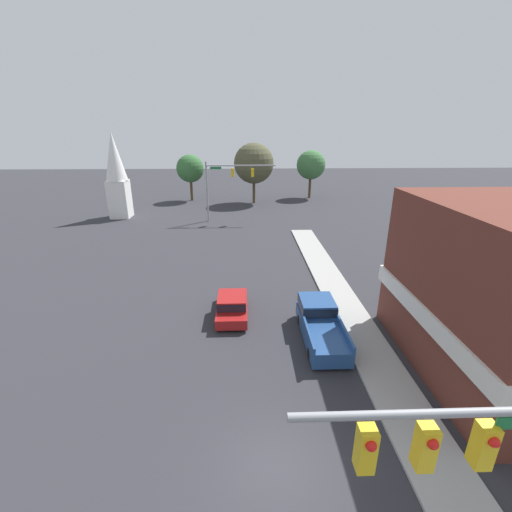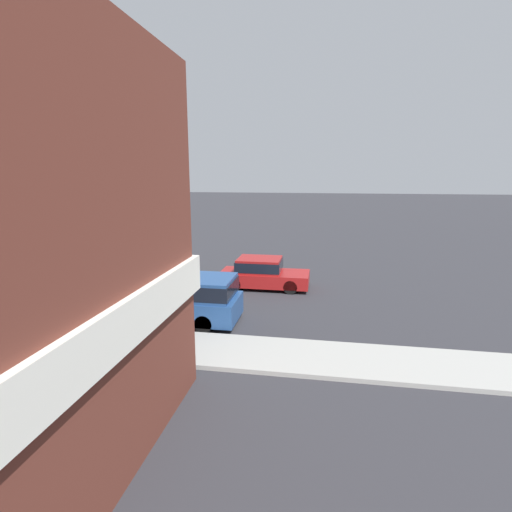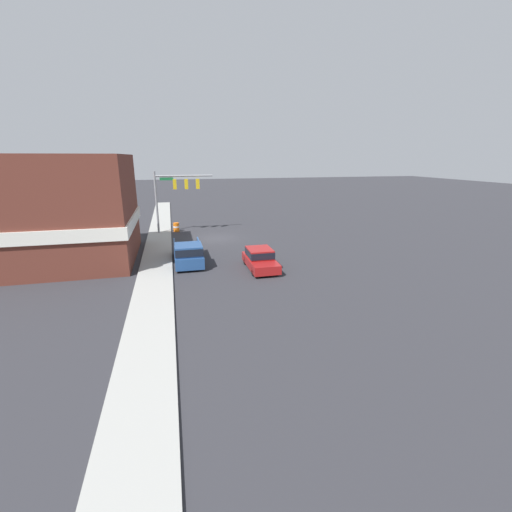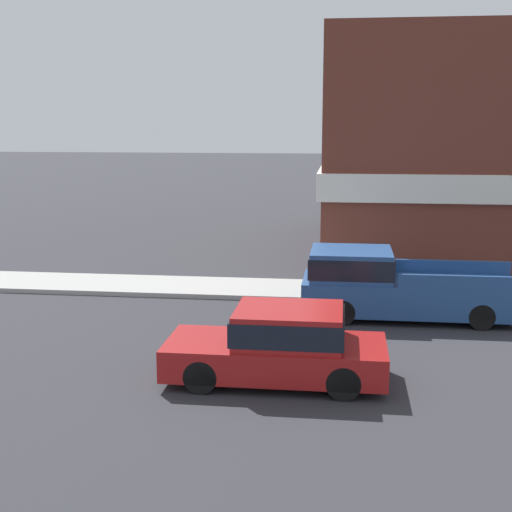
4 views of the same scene
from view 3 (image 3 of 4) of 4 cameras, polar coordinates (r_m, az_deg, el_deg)
ground_plane at (r=35.37m, az=-6.61°, el=2.95°), size 200.00×200.00×0.00m
sidewalk_curb at (r=35.13m, az=-15.88°, el=2.46°), size 2.40×60.00×0.14m
near_signal_assembly at (r=38.11m, az=-13.24°, el=10.90°), size 6.14×0.49×6.61m
car_lead at (r=25.40m, az=0.68°, el=-0.39°), size 1.91×4.39×1.50m
pickup_truck_parked at (r=26.95m, az=-11.24°, el=0.51°), size 2.09×5.57×1.80m
construction_barrel at (r=39.36m, az=-13.15°, el=4.72°), size 0.66×0.66×0.97m
corner_brick_building at (r=31.12m, az=-32.82°, el=6.19°), size 14.16×10.69×8.23m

